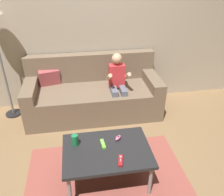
{
  "coord_description": "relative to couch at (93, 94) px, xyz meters",
  "views": [
    {
      "loc": [
        -0.32,
        -1.81,
        2.07
      ],
      "look_at": [
        0.09,
        0.68,
        0.61
      ],
      "focal_mm": 38.15,
      "sensor_mm": 36.0,
      "label": 1
    }
  ],
  "objects": [
    {
      "name": "ground_plane",
      "position": [
        0.1,
        -1.37,
        -0.3
      ],
      "size": [
        10.23,
        10.23,
        0.0
      ],
      "primitive_type": "plane",
      "color": "olive"
    },
    {
      "name": "wall_back",
      "position": [
        0.1,
        0.39,
        0.95
      ],
      "size": [
        5.12,
        0.05,
        2.5
      ],
      "primitive_type": "cube",
      "color": "#B2A38E",
      "rests_on": "ground"
    },
    {
      "name": "couch",
      "position": [
        0.0,
        0.0,
        0.0
      ],
      "size": [
        1.97,
        0.8,
        0.86
      ],
      "color": "#75604C",
      "rests_on": "ground"
    },
    {
      "name": "person_seated_on_couch",
      "position": [
        0.35,
        -0.18,
        0.26
      ],
      "size": [
        0.31,
        0.38,
        0.96
      ],
      "color": "slate",
      "rests_on": "ground"
    },
    {
      "name": "coffee_table",
      "position": [
        0.02,
        -1.37,
        0.08
      ],
      "size": [
        0.89,
        0.63,
        0.42
      ],
      "color": "#232326",
      "rests_on": "ground"
    },
    {
      "name": "area_rug",
      "position": [
        0.02,
        -1.37,
        -0.3
      ],
      "size": [
        1.74,
        1.2,
        0.01
      ],
      "primitive_type": "cube",
      "color": "#9E4C42",
      "rests_on": "ground"
    },
    {
      "name": "game_remote_lime_near_edge",
      "position": [
        -0.01,
        -1.3,
        0.13
      ],
      "size": [
        0.05,
        0.14,
        0.03
      ],
      "color": "#72C638",
      "rests_on": "coffee_table"
    },
    {
      "name": "nunchuk_pink",
      "position": [
        0.16,
        -1.23,
        0.14
      ],
      "size": [
        0.09,
        0.1,
        0.05
      ],
      "color": "pink",
      "rests_on": "coffee_table"
    },
    {
      "name": "game_remote_red_far_corner",
      "position": [
        0.12,
        -1.56,
        0.13
      ],
      "size": [
        0.07,
        0.14,
        0.03
      ],
      "color": "red",
      "rests_on": "coffee_table"
    },
    {
      "name": "soda_can",
      "position": [
        -0.29,
        -1.25,
        0.18
      ],
      "size": [
        0.07,
        0.07,
        0.12
      ],
      "primitive_type": "cylinder",
      "color": "#1E7F47",
      "rests_on": "coffee_table"
    }
  ]
}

